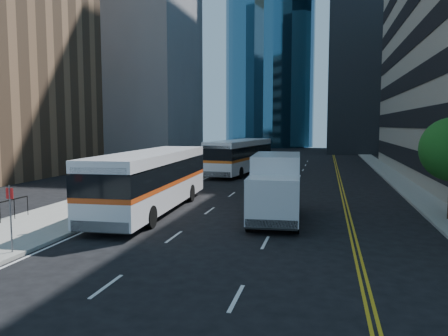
% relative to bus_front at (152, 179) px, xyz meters
% --- Properties ---
extents(ground, '(160.00, 160.00, 0.00)m').
position_rel_bus_front_xyz_m(ground, '(6.60, -7.12, -1.84)').
color(ground, black).
rests_on(ground, ground).
extents(sidewalk_west, '(5.00, 90.00, 0.15)m').
position_rel_bus_front_xyz_m(sidewalk_west, '(-3.90, 17.88, -1.76)').
color(sidewalk_west, gray).
rests_on(sidewalk_west, ground).
extents(sidewalk_east, '(2.00, 90.00, 0.15)m').
position_rel_bus_front_xyz_m(sidewalk_east, '(15.60, 17.88, -1.76)').
color(sidewalk_east, gray).
rests_on(sidewalk_east, ground).
extents(midrise_west, '(18.00, 18.00, 35.00)m').
position_rel_bus_front_xyz_m(midrise_west, '(-21.40, 44.88, 15.66)').
color(midrise_west, gray).
rests_on(midrise_west, ground).
extents(bus_front, '(3.48, 13.17, 3.37)m').
position_rel_bus_front_xyz_m(bus_front, '(0.00, 0.00, 0.00)').
color(bus_front, silver).
rests_on(bus_front, ground).
extents(bus_rear, '(4.54, 13.27, 3.36)m').
position_rel_bus_front_xyz_m(bus_rear, '(1.14, 20.04, -0.00)').
color(bus_rear, white).
rests_on(bus_rear, ground).
extents(box_truck, '(2.80, 7.06, 3.32)m').
position_rel_bus_front_xyz_m(box_truck, '(7.01, -0.63, -0.09)').
color(box_truck, silver).
rests_on(box_truck, ground).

